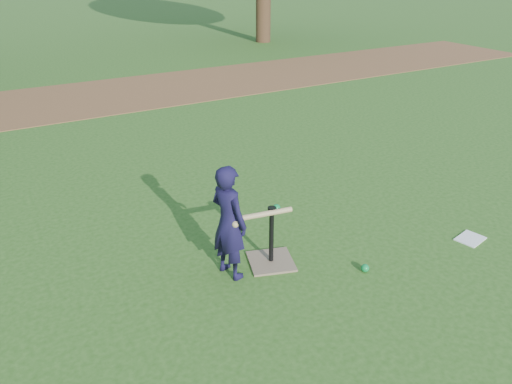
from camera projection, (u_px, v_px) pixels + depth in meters
ground at (315, 268)px, 4.86m from camera, size 80.00×80.00×0.00m
dirt_strip at (110, 95)px, 10.72m from camera, size 24.00×3.00×0.01m
child at (229, 222)px, 4.54m from camera, size 0.37×0.46×1.12m
wiffle_ball_ground at (365, 268)px, 4.79m from camera, size 0.08×0.08×0.08m
clipboard at (470, 239)px, 5.35m from camera, size 0.34×0.29×0.01m
batting_tee at (271, 253)px, 4.91m from camera, size 0.54×0.54×0.61m
swing_action at (262, 214)px, 4.64m from camera, size 0.63×0.16×0.08m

